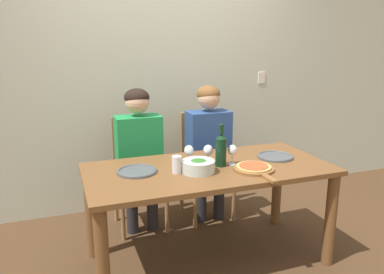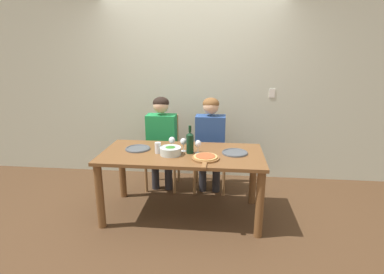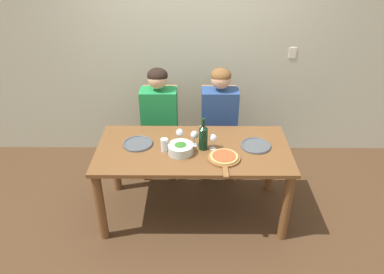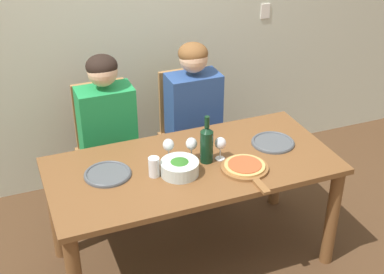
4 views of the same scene
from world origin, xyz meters
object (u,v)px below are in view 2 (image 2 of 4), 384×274
at_px(wine_bottle, 190,142).
at_px(dinner_plate_left, 138,149).
at_px(pizza_on_board, 205,158).
at_px(wine_glass_left, 172,141).
at_px(dinner_plate_right, 235,153).
at_px(wine_glass_right, 198,144).
at_px(broccoli_bowl, 171,151).
at_px(chair_right, 210,150).
at_px(person_woman, 161,134).
at_px(water_tumbler, 158,148).
at_px(chair_left, 164,148).
at_px(wine_glass_centre, 183,142).
at_px(person_man, 210,136).

distance_m(wine_bottle, dinner_plate_left, 0.61).
bearing_deg(wine_bottle, pizza_on_board, -44.48).
height_order(dinner_plate_left, pizza_on_board, pizza_on_board).
relative_size(wine_bottle, wine_glass_left, 2.03).
bearing_deg(dinner_plate_right, pizza_on_board, -144.91).
bearing_deg(pizza_on_board, wine_glass_right, 118.41).
relative_size(broccoli_bowl, dinner_plate_right, 0.82).
distance_m(wine_glass_left, wine_glass_right, 0.32).
distance_m(chair_right, wine_bottle, 0.88).
height_order(person_woman, water_tumbler, person_woman).
bearing_deg(dinner_plate_left, broccoli_bowl, -19.36).
bearing_deg(broccoli_bowl, dinner_plate_right, 9.27).
bearing_deg(wine_glass_left, chair_left, 109.04).
relative_size(person_woman, wine_glass_centre, 8.27).
bearing_deg(broccoli_bowl, person_man, 62.40).
distance_m(person_man, broccoli_bowl, 0.84).
relative_size(pizza_on_board, wine_glass_centre, 2.82).
bearing_deg(chair_left, chair_right, 0.00).
bearing_deg(wine_glass_right, chair_right, 82.76).
relative_size(wine_bottle, dinner_plate_left, 1.11).
bearing_deg(person_man, person_woman, 180.00).
relative_size(chair_left, dinner_plate_left, 3.53).
relative_size(broccoli_bowl, pizza_on_board, 0.54).
distance_m(wine_bottle, dinner_plate_right, 0.50).
relative_size(wine_glass_left, water_tumbler, 1.26).
bearing_deg(person_man, chair_right, 90.00).
xyz_separation_m(chair_right, person_man, (-0.00, -0.11, 0.23)).
height_order(dinner_plate_right, water_tumbler, water_tumbler).
relative_size(broccoli_bowl, dinner_plate_left, 0.82).
bearing_deg(water_tumbler, person_man, 52.97).
height_order(chair_right, person_man, person_man).
bearing_deg(person_woman, water_tumbler, -81.36).
height_order(pizza_on_board, water_tumbler, water_tumbler).
relative_size(person_man, dinner_plate_right, 4.50).
bearing_deg(chair_left, pizza_on_board, -56.74).
relative_size(person_woman, pizza_on_board, 2.94).
height_order(dinner_plate_left, water_tumbler, water_tumbler).
xyz_separation_m(chair_left, wine_glass_right, (0.54, -0.79, 0.32)).
relative_size(chair_left, wine_glass_left, 6.49).
bearing_deg(person_woman, chair_left, 90.00).
bearing_deg(broccoli_bowl, wine_bottle, 19.61).
height_order(chair_left, dinner_plate_left, chair_left).
relative_size(chair_left, dinner_plate_right, 3.53).
bearing_deg(wine_bottle, wine_glass_left, 157.14).
height_order(chair_right, person_woman, person_woman).
relative_size(wine_bottle, pizza_on_board, 0.72).
bearing_deg(wine_bottle, dinner_plate_right, 4.75).
relative_size(pizza_on_board, water_tumbler, 3.55).
bearing_deg(wine_glass_left, wine_glass_right, -17.97).
relative_size(person_woman, dinner_plate_left, 4.50).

